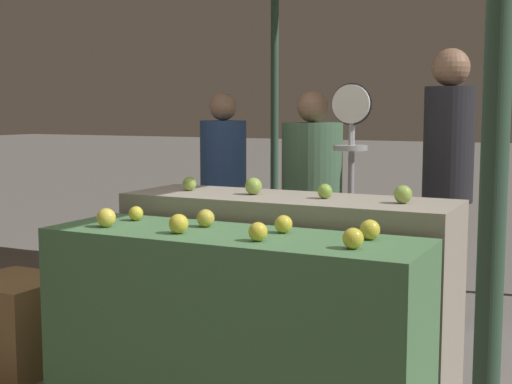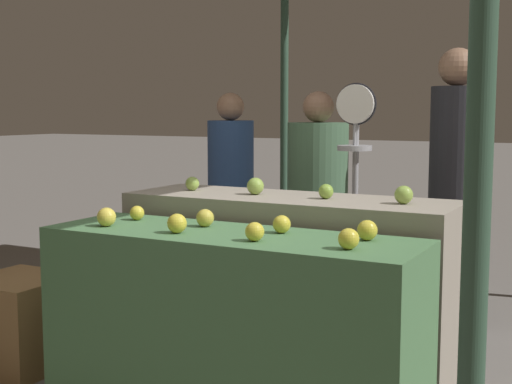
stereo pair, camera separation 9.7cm
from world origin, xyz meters
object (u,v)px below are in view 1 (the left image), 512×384
Objects in this scene: produce_scale at (351,161)px; wooden_crate_side at (16,324)px; person_vendor_at_scale at (312,193)px; person_customer_left at (448,166)px; person_customer_right at (223,182)px.

produce_scale reaches higher than wooden_crate_side.
produce_scale is at bearing 145.08° from person_vendor_at_scale.
person_vendor_at_scale is at bearing 10.60° from person_customer_left.
person_customer_left is at bearing 54.12° from produce_scale.
person_customer_right is at bearing -10.91° from person_vendor_at_scale.
person_customer_left is at bearing -163.58° from person_customer_right.
produce_scale is at bearing 37.23° from wooden_crate_side.
wooden_crate_side is at bearing -142.77° from produce_scale.
person_customer_left is at bearing -155.50° from person_vendor_at_scale.
produce_scale reaches higher than person_customer_right.
person_customer_left is at bearing 41.97° from wooden_crate_side.
person_customer_right is 1.92m from wooden_crate_side.
person_vendor_at_scale is 0.87m from person_customer_right.
wooden_crate_side is (-1.13, -1.51, -0.62)m from person_vendor_at_scale.
produce_scale is at bearing 48.17° from person_customer_left.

